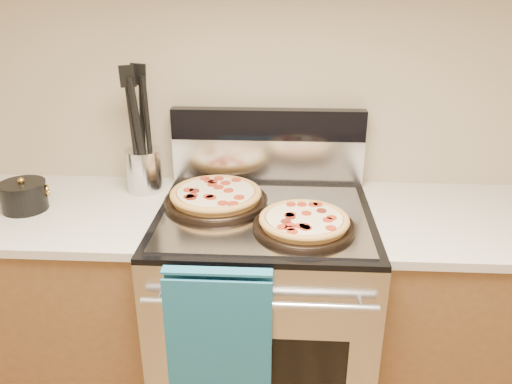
# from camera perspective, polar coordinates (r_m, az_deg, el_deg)

# --- Properties ---
(wall_back) EXTENTS (4.00, 0.00, 4.00)m
(wall_back) POSITION_cam_1_polar(r_m,az_deg,el_deg) (1.97, 1.48, 13.41)
(wall_back) COLOR tan
(wall_back) RESTS_ON ground
(range_body) EXTENTS (0.76, 0.68, 0.90)m
(range_body) POSITION_cam_1_polar(r_m,az_deg,el_deg) (2.01, 0.87, -14.69)
(range_body) COLOR #B7B7BC
(range_body) RESTS_ON ground
(cooktop) EXTENTS (0.76, 0.68, 0.02)m
(cooktop) POSITION_cam_1_polar(r_m,az_deg,el_deg) (1.76, 0.96, -2.75)
(cooktop) COLOR black
(cooktop) RESTS_ON range_body
(backsplash_lower) EXTENTS (0.76, 0.06, 0.18)m
(backsplash_lower) POSITION_cam_1_polar(r_m,az_deg,el_deg) (2.01, 1.34, 3.63)
(backsplash_lower) COLOR silver
(backsplash_lower) RESTS_ON cooktop
(backsplash_upper) EXTENTS (0.76, 0.06, 0.12)m
(backsplash_upper) POSITION_cam_1_polar(r_m,az_deg,el_deg) (1.97, 1.38, 7.76)
(backsplash_upper) COLOR black
(backsplash_upper) RESTS_ON backsplash_lower
(oven_handle) EXTENTS (0.70, 0.03, 0.03)m
(oven_handle) POSITION_cam_1_polar(r_m,az_deg,el_deg) (1.50, 0.31, -12.79)
(oven_handle) COLOR silver
(oven_handle) RESTS_ON range_body
(dish_towel) EXTENTS (0.32, 0.05, 0.42)m
(dish_towel) POSITION_cam_1_polar(r_m,az_deg,el_deg) (1.57, -4.25, -15.58)
(dish_towel) COLOR #195381
(dish_towel) RESTS_ON oven_handle
(foil_sheet) EXTENTS (0.70, 0.55, 0.01)m
(foil_sheet) POSITION_cam_1_polar(r_m,az_deg,el_deg) (1.73, 0.92, -2.79)
(foil_sheet) COLOR gray
(foil_sheet) RESTS_ON cooktop
(cabinet_left) EXTENTS (1.00, 0.62, 0.88)m
(cabinet_left) POSITION_cam_1_polar(r_m,az_deg,el_deg) (2.24, -22.78, -12.54)
(cabinet_left) COLOR brown
(cabinet_left) RESTS_ON ground
(countertop_left) EXTENTS (1.02, 0.64, 0.03)m
(countertop_left) POSITION_cam_1_polar(r_m,az_deg,el_deg) (2.03, -24.71, -1.90)
(countertop_left) COLOR beige
(countertop_left) RESTS_ON cabinet_left
(cabinet_right) EXTENTS (1.00, 0.62, 0.88)m
(cabinet_right) POSITION_cam_1_polar(r_m,az_deg,el_deg) (2.19, 25.29, -13.87)
(cabinet_right) COLOR brown
(cabinet_right) RESTS_ON ground
(pepperoni_pizza_back) EXTENTS (0.43, 0.43, 0.05)m
(pepperoni_pizza_back) POSITION_cam_1_polar(r_m,az_deg,el_deg) (1.83, -4.59, -0.50)
(pepperoni_pizza_back) COLOR #B87F38
(pepperoni_pizza_back) RESTS_ON foil_sheet
(pepperoni_pizza_front) EXTENTS (0.38, 0.38, 0.04)m
(pepperoni_pizza_front) POSITION_cam_1_polar(r_m,az_deg,el_deg) (1.64, 5.51, -3.46)
(pepperoni_pizza_front) COLOR #B87F38
(pepperoni_pizza_front) RESTS_ON foil_sheet
(utensil_crock) EXTENTS (0.17, 0.17, 0.17)m
(utensil_crock) POSITION_cam_1_polar(r_m,az_deg,el_deg) (2.00, -12.68, 2.42)
(utensil_crock) COLOR silver
(utensil_crock) RESTS_ON countertop_left
(saucepan) EXTENTS (0.20, 0.20, 0.10)m
(saucepan) POSITION_cam_1_polar(r_m,az_deg,el_deg) (1.98, -24.98, -0.55)
(saucepan) COLOR black
(saucepan) RESTS_ON countertop_left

